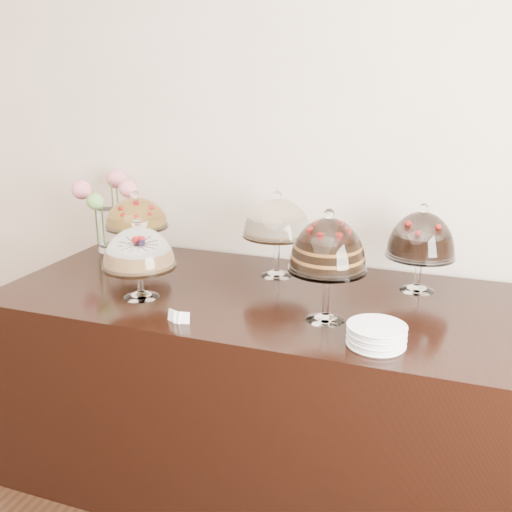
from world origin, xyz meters
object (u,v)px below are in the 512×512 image
(flower_vase, at_px, (107,206))
(cake_stand_choco_layer, at_px, (328,249))
(cake_stand_sugar_sponge, at_px, (139,251))
(plate_stack, at_px, (376,335))
(cake_stand_fruit_tart, at_px, (136,216))
(display_counter, at_px, (260,387))
(cake_stand_cheesecake, at_px, (277,221))
(cake_stand_dark_choco, at_px, (421,238))

(flower_vase, bearing_deg, cake_stand_choco_layer, -21.63)
(cake_stand_sugar_sponge, bearing_deg, plate_stack, -7.25)
(plate_stack, bearing_deg, flower_vase, 156.11)
(cake_stand_fruit_tart, bearing_deg, plate_stack, -24.33)
(cake_stand_sugar_sponge, distance_m, plate_stack, 1.01)
(display_counter, height_order, cake_stand_fruit_tart, cake_stand_fruit_tart)
(cake_stand_choco_layer, relative_size, flower_vase, 1.03)
(display_counter, xyz_separation_m, plate_stack, (0.54, -0.34, 0.49))
(cake_stand_cheesecake, height_order, flower_vase, flower_vase)
(display_counter, height_order, cake_stand_dark_choco, cake_stand_dark_choco)
(display_counter, xyz_separation_m, cake_stand_cheesecake, (-0.00, 0.24, 0.71))
(cake_stand_cheesecake, distance_m, cake_stand_dark_choco, 0.63)
(cake_stand_fruit_tart, xyz_separation_m, plate_stack, (1.27, -0.58, -0.19))
(cake_stand_dark_choco, relative_size, flower_vase, 0.91)
(display_counter, height_order, cake_stand_sugar_sponge, cake_stand_sugar_sponge)
(display_counter, bearing_deg, flower_vase, 161.05)
(cake_stand_sugar_sponge, bearing_deg, cake_stand_cheesecake, 45.31)
(plate_stack, bearing_deg, cake_stand_sugar_sponge, 172.75)
(cake_stand_choco_layer, height_order, cake_stand_cheesecake, cake_stand_choco_layer)
(cake_stand_sugar_sponge, xyz_separation_m, cake_stand_fruit_tart, (-0.28, 0.45, 0.03))
(cake_stand_sugar_sponge, distance_m, flower_vase, 0.75)
(cake_stand_fruit_tart, bearing_deg, cake_stand_cheesecake, 0.33)
(cake_stand_cheesecake, relative_size, flower_vase, 0.95)
(display_counter, relative_size, cake_stand_choco_layer, 5.11)
(cake_stand_dark_choco, bearing_deg, cake_stand_choco_layer, -123.85)
(flower_vase, xyz_separation_m, plate_stack, (1.50, -0.67, -0.20))
(cake_stand_dark_choco, xyz_separation_m, cake_stand_fruit_tart, (-1.36, -0.02, -0.00))
(cake_stand_cheesecake, bearing_deg, cake_stand_sugar_sponge, -134.69)
(flower_vase, bearing_deg, cake_stand_fruit_tart, -21.46)
(display_counter, xyz_separation_m, flower_vase, (-0.97, 0.33, 0.69))
(cake_stand_sugar_sponge, xyz_separation_m, cake_stand_choco_layer, (0.78, 0.03, 0.08))
(cake_stand_choco_layer, relative_size, cake_stand_cheesecake, 1.08)
(display_counter, relative_size, cake_stand_fruit_tart, 6.24)
(flower_vase, height_order, plate_stack, flower_vase)
(cake_stand_sugar_sponge, relative_size, flower_vase, 0.80)
(cake_stand_choco_layer, bearing_deg, cake_stand_cheesecake, 127.84)
(cake_stand_choco_layer, distance_m, cake_stand_cheesecake, 0.54)
(cake_stand_sugar_sponge, relative_size, cake_stand_dark_choco, 0.87)
(cake_stand_cheesecake, bearing_deg, cake_stand_dark_choco, 1.86)
(cake_stand_choco_layer, bearing_deg, flower_vase, 158.37)
(cake_stand_sugar_sponge, relative_size, cake_stand_fruit_tart, 0.94)
(cake_stand_dark_choco, distance_m, flower_vase, 1.59)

